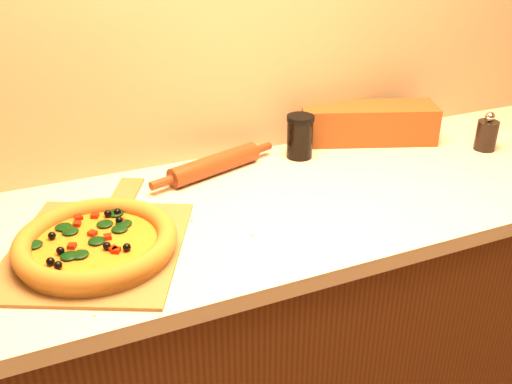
% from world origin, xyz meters
% --- Properties ---
extents(cabinet, '(2.80, 0.65, 0.86)m').
position_xyz_m(cabinet, '(0.00, 1.43, 0.43)').
color(cabinet, '#4D2610').
rests_on(cabinet, ground).
extents(countertop, '(2.84, 0.68, 0.04)m').
position_xyz_m(countertop, '(0.00, 1.43, 0.88)').
color(countertop, beige).
rests_on(countertop, cabinet).
extents(pizza_peel, '(0.52, 0.60, 0.01)m').
position_xyz_m(pizza_peel, '(-0.45, 1.38, 0.90)').
color(pizza_peel, brown).
rests_on(pizza_peel, countertop).
extents(pizza, '(0.35, 0.35, 0.05)m').
position_xyz_m(pizza, '(-0.45, 1.35, 0.93)').
color(pizza, '#B17C2C').
rests_on(pizza, pizza_peel).
extents(pepper_grinder, '(0.06, 0.06, 0.12)m').
position_xyz_m(pepper_grinder, '(0.75, 1.46, 0.95)').
color(pepper_grinder, black).
rests_on(pepper_grinder, countertop).
extents(rolling_pin, '(0.41, 0.15, 0.06)m').
position_xyz_m(rolling_pin, '(-0.08, 1.63, 0.93)').
color(rolling_pin, '#5E2910').
rests_on(rolling_pin, countertop).
extents(bread_bag, '(0.45, 0.28, 0.12)m').
position_xyz_m(bread_bag, '(0.46, 1.68, 0.96)').
color(bread_bag, '#653013').
rests_on(bread_bag, countertop).
extents(dark_jar, '(0.08, 0.08, 0.13)m').
position_xyz_m(dark_jar, '(0.20, 1.64, 0.97)').
color(dark_jar, black).
rests_on(dark_jar, countertop).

